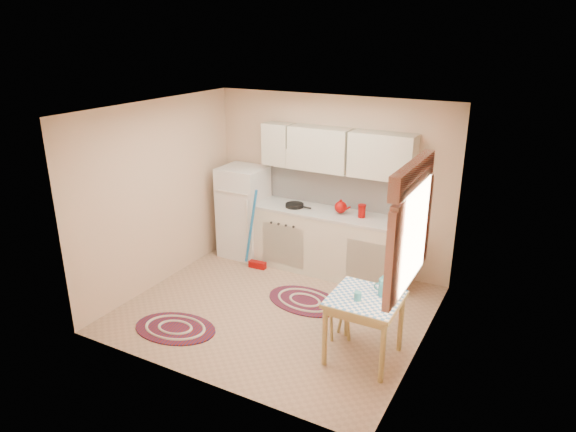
% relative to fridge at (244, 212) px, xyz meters
% --- Properties ---
extents(room_shell, '(3.64, 3.60, 2.52)m').
position_rel_fridge_xyz_m(room_shell, '(1.44, -1.01, 0.90)').
color(room_shell, tan).
rests_on(room_shell, ground).
extents(fridge, '(0.65, 0.60, 1.40)m').
position_rel_fridge_xyz_m(fridge, '(0.00, 0.00, 0.00)').
color(fridge, silver).
rests_on(fridge, ground).
extents(broom, '(0.29, 0.14, 1.20)m').
position_rel_fridge_xyz_m(broom, '(0.44, -0.35, -0.10)').
color(broom, '#1D6FB8').
rests_on(broom, ground).
extents(base_cabinets, '(2.25, 0.60, 0.88)m').
position_rel_fridge_xyz_m(base_cabinets, '(1.45, 0.05, -0.26)').
color(base_cabinets, beige).
rests_on(base_cabinets, ground).
extents(countertop, '(2.27, 0.62, 0.04)m').
position_rel_fridge_xyz_m(countertop, '(1.45, 0.05, 0.20)').
color(countertop, '#BBB9B2').
rests_on(countertop, base_cabinets).
extents(frying_pan, '(0.28, 0.28, 0.05)m').
position_rel_fridge_xyz_m(frying_pan, '(0.88, 0.00, 0.24)').
color(frying_pan, black).
rests_on(frying_pan, countertop).
extents(red_kettle, '(0.20, 0.19, 0.19)m').
position_rel_fridge_xyz_m(red_kettle, '(1.57, 0.05, 0.32)').
color(red_kettle, '#8C0605').
rests_on(red_kettle, countertop).
extents(red_canister, '(0.13, 0.13, 0.16)m').
position_rel_fridge_xyz_m(red_canister, '(1.88, 0.05, 0.30)').
color(red_canister, '#8C0605').
rests_on(red_canister, countertop).
extents(table, '(0.72, 0.72, 0.72)m').
position_rel_fridge_xyz_m(table, '(2.59, -1.70, -0.34)').
color(table, tan).
rests_on(table, ground).
extents(stool, '(0.40, 0.40, 0.42)m').
position_rel_fridge_xyz_m(stool, '(2.24, -1.48, -0.49)').
color(stool, '#8C0605').
rests_on(stool, ground).
extents(coffee_pot, '(0.15, 0.14, 0.25)m').
position_rel_fridge_xyz_m(coffee_pot, '(2.74, -1.58, 0.15)').
color(coffee_pot, teal).
rests_on(coffee_pot, table).
extents(mug, '(0.10, 0.10, 0.10)m').
position_rel_fridge_xyz_m(mug, '(2.54, -1.80, 0.07)').
color(mug, teal).
rests_on(mug, table).
extents(rug_center, '(1.13, 0.84, 0.02)m').
position_rel_fridge_xyz_m(rug_center, '(1.51, -0.92, -0.69)').
color(rug_center, maroon).
rests_on(rug_center, ground).
extents(rug_left, '(1.09, 0.81, 0.02)m').
position_rel_fridge_xyz_m(rug_left, '(0.45, -2.23, -0.69)').
color(rug_left, maroon).
rests_on(rug_left, ground).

